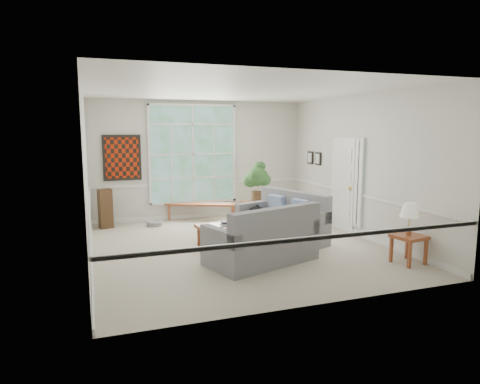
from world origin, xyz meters
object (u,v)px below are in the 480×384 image
end_table (255,211)px  loveseat_right (281,217)px  side_table (408,249)px  loveseat_front (261,233)px  coffee_table (228,235)px

end_table → loveseat_right: bearing=-95.6°
end_table → side_table: (1.24, -4.07, 0.00)m
loveseat_front → coffee_table: size_ratio=1.58×
loveseat_right → coffee_table: loveseat_right is taller
loveseat_front → side_table: 2.54m
loveseat_front → side_table: (2.35, -0.91, -0.26)m
loveseat_front → side_table: size_ratio=3.76×
coffee_table → loveseat_right: bearing=-6.0°
loveseat_front → coffee_table: (-0.23, 1.16, -0.29)m
loveseat_front → end_table: bearing=52.5°
loveseat_front → coffee_table: 1.22m
side_table → loveseat_right: bearing=124.4°
coffee_table → end_table: (1.35, 1.99, 0.03)m
end_table → coffee_table: bearing=-124.1°
loveseat_right → loveseat_front: bearing=-147.2°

